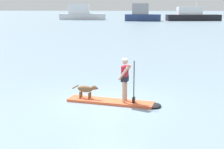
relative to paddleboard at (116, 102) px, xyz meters
name	(u,v)px	position (x,y,z in m)	size (l,w,h in m)	color
ground_plane	(110,103)	(-0.22, 0.05, -0.05)	(400.00, 400.00, 0.00)	gray
paddleboard	(116,102)	(0.00, 0.00, 0.00)	(3.67, 1.53, 0.10)	#E55933
person_paddler	(125,77)	(0.34, -0.08, 1.01)	(0.66, 0.56, 1.66)	tan
dog	(86,89)	(-1.17, 0.28, 0.41)	(1.07, 0.37, 0.54)	brown
moored_boat_outer	(81,14)	(-12.41, 71.74, 1.42)	(11.49, 3.34, 10.59)	silver
moored_boat_far_port	(142,14)	(2.67, 66.01, 1.47)	(8.36, 3.39, 10.82)	navy
moored_boat_far_starboard	(192,15)	(14.52, 68.40, 1.17)	(12.87, 4.65, 9.49)	black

